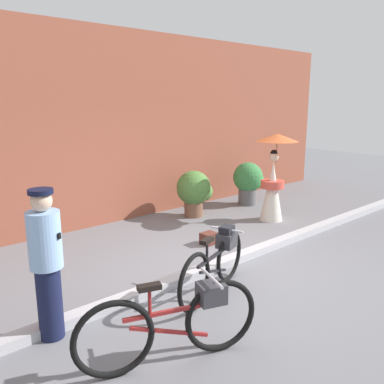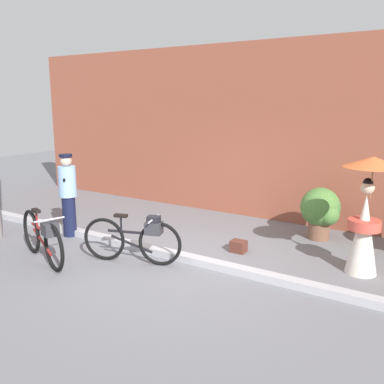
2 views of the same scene
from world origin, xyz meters
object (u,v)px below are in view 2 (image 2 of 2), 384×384
Objects in this scene: bicycle_far_side at (136,238)px; bicycle_near_officer at (43,237)px; person_officer at (68,193)px; person_with_parasol at (366,214)px; potted_plant_by_door at (321,210)px; backpack_on_pavement at (238,246)px.

bicycle_near_officer is at bearing -149.08° from bicycle_far_side.
bicycle_near_officer is 1.08× the size of person_officer.
person_with_parasol is at bearing 25.90° from bicycle_far_side.
person_with_parasol is (3.25, 1.58, 0.53)m from bicycle_far_side.
person_with_parasol is at bearing 12.32° from person_officer.
bicycle_near_officer is 1.49m from person_officer.
person_with_parasol reaches higher than potted_plant_by_door.
bicycle_near_officer reaches higher than bicycle_far_side.
bicycle_near_officer is 5.19m from person_with_parasol.
backpack_on_pavement is at bearing 16.54° from person_officer.
potted_plant_by_door reaches higher than bicycle_near_officer.
bicycle_far_side is at bearing -154.10° from person_with_parasol.
person_officer reaches higher than bicycle_far_side.
bicycle_far_side is (1.33, 0.80, 0.01)m from bicycle_near_officer.
person_officer is 5.44m from person_with_parasol.
person_officer is 0.89× the size of person_with_parasol.
person_officer is 4.95m from potted_plant_by_door.
person_with_parasol reaches higher than person_officer.
bicycle_far_side is 6.20× the size of backpack_on_pavement.
bicycle_far_side is at bearing -11.36° from person_officer.
potted_plant_by_door is (3.53, 3.69, 0.15)m from bicycle_near_officer.
person_officer is 1.61× the size of potted_plant_by_door.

